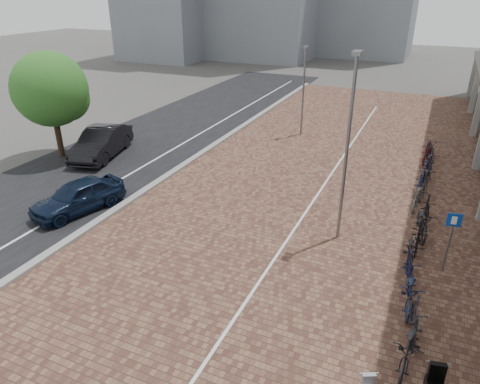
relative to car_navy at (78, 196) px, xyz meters
name	(u,v)px	position (x,y,z in m)	size (l,w,h in m)	color
ground	(155,314)	(6.50, -4.10, -0.67)	(140.00, 140.00, 0.00)	#474442
plaza_brick	(326,176)	(8.50, 7.90, -0.66)	(14.50, 42.00, 0.04)	brown
street_asphalt	(142,146)	(-2.50, 7.90, -0.66)	(8.00, 50.00, 0.03)	black
curb	(201,154)	(1.40, 7.90, -0.60)	(0.35, 42.00, 0.14)	gray
lane_line	(171,150)	(-0.50, 7.90, -0.65)	(0.12, 44.00, 0.00)	white
parking_line	(330,176)	(8.70, 7.90, -0.63)	(0.10, 30.00, 0.00)	white
car_navy	(78,196)	(0.00, 0.00, 0.00)	(1.58, 3.93, 1.34)	black
car_dark	(102,143)	(-3.43, 5.56, 0.13)	(1.68, 4.83, 1.59)	black
parking_sign	(451,234)	(14.00, 1.57, 0.75)	(0.45, 0.13, 2.15)	slate
lamp_near	(346,154)	(10.34, 2.26, 2.66)	(0.12, 0.12, 6.67)	slate
lamp_far	(303,93)	(5.39, 13.77, 1.99)	(0.12, 0.12, 5.32)	slate
street_tree	(53,91)	(-5.41, 4.73, 2.91)	(3.87, 3.87, 5.63)	#382619
bike_row	(422,209)	(13.07, 4.95, -0.15)	(1.33, 18.14, 1.05)	black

